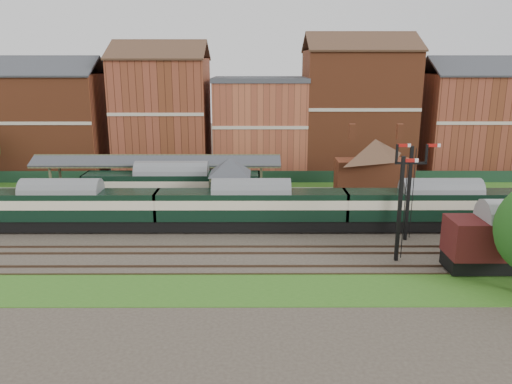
{
  "coord_description": "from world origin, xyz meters",
  "views": [
    {
      "loc": [
        -0.7,
        -42.2,
        14.57
      ],
      "look_at": [
        -0.58,
        2.0,
        3.0
      ],
      "focal_mm": 35.0,
      "sensor_mm": 36.0,
      "label": 1
    }
  ],
  "objects_px": {
    "signal_box": "(230,187)",
    "semaphore_bracket": "(409,187)",
    "dmu_train": "(251,206)",
    "platform_railcar": "(173,187)",
    "goods_van_a": "(496,240)"
  },
  "relations": [
    {
      "from": "signal_box",
      "to": "semaphore_bracket",
      "type": "relative_size",
      "value": 0.73
    },
    {
      "from": "dmu_train",
      "to": "signal_box",
      "type": "bearing_deg",
      "value": 121.6
    },
    {
      "from": "semaphore_bracket",
      "to": "platform_railcar",
      "type": "relative_size",
      "value": 0.47
    },
    {
      "from": "semaphore_bracket",
      "to": "dmu_train",
      "type": "height_order",
      "value": "semaphore_bracket"
    },
    {
      "from": "signal_box",
      "to": "platform_railcar",
      "type": "bearing_deg",
      "value": 151.45
    },
    {
      "from": "semaphore_bracket",
      "to": "platform_railcar",
      "type": "height_order",
      "value": "semaphore_bracket"
    },
    {
      "from": "goods_van_a",
      "to": "platform_railcar",
      "type": "bearing_deg",
      "value": 148.57
    },
    {
      "from": "signal_box",
      "to": "semaphore_bracket",
      "type": "xyz_separation_m",
      "value": [
        15.04,
        -5.75,
        1.44
      ]
    },
    {
      "from": "signal_box",
      "to": "goods_van_a",
      "type": "height_order",
      "value": "signal_box"
    },
    {
      "from": "signal_box",
      "to": "semaphore_bracket",
      "type": "distance_m",
      "value": 16.16
    },
    {
      "from": "semaphore_bracket",
      "to": "dmu_train",
      "type": "distance_m",
      "value": 13.49
    },
    {
      "from": "signal_box",
      "to": "goods_van_a",
      "type": "xyz_separation_m",
      "value": [
        19.39,
        -12.25,
        -0.87
      ]
    },
    {
      "from": "platform_railcar",
      "to": "semaphore_bracket",
      "type": "bearing_deg",
      "value": -23.19
    },
    {
      "from": "signal_box",
      "to": "goods_van_a",
      "type": "bearing_deg",
      "value": -32.28
    },
    {
      "from": "signal_box",
      "to": "goods_van_a",
      "type": "relative_size",
      "value": 0.88
    }
  ]
}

